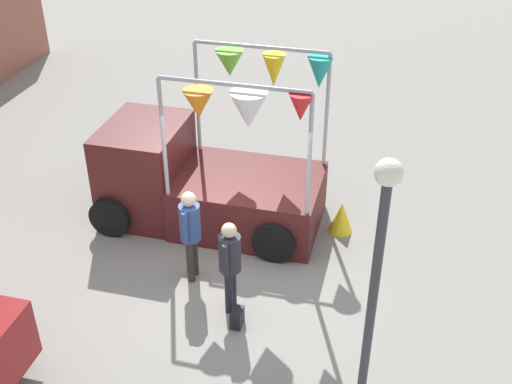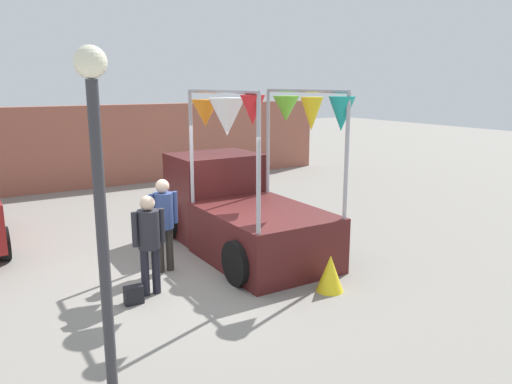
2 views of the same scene
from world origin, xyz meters
The scene contains 7 objects.
ground_plane centered at (0.00, 0.00, 0.00)m, with size 60.00×60.00×0.00m, color gray.
vendor_truck centered at (1.49, 1.03, 0.89)m, with size 2.39×4.07×3.18m.
person_customer centered at (-0.82, -0.29, 0.96)m, with size 0.53×0.34×1.60m.
person_vendor centered at (-0.26, 0.53, 1.01)m, with size 0.53×0.34×1.67m.
handbag centered at (-1.17, -0.49, 0.14)m, with size 0.28×0.16×0.28m, color black.
street_lamp centered at (-2.05, -2.47, 2.40)m, with size 0.32×0.32×3.64m.
folded_kite_bundle_sunflower centered at (1.68, -1.67, 0.30)m, with size 0.44×0.44×0.60m, color yellow.
Camera 1 is at (-8.10, -2.56, 6.93)m, focal length 45.00 mm.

